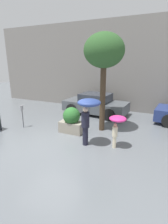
% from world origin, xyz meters
% --- Properties ---
extents(ground_plane, '(40.00, 40.00, 0.00)m').
position_xyz_m(ground_plane, '(0.00, 0.00, 0.00)').
color(ground_plane, slate).
extents(building_facade, '(18.00, 0.30, 6.00)m').
position_xyz_m(building_facade, '(0.00, 6.50, 3.00)').
color(building_facade, gray).
rests_on(building_facade, ground).
extents(planter_box, '(1.16, 0.82, 1.25)m').
position_xyz_m(planter_box, '(0.23, 1.42, 0.61)').
color(planter_box, gray).
rests_on(planter_box, ground).
extents(person_adult, '(0.92, 0.92, 1.94)m').
position_xyz_m(person_adult, '(1.46, 0.55, 1.50)').
color(person_adult, '#1E1E2D').
rests_on(person_adult, ground).
extents(person_child, '(0.66, 0.66, 1.32)m').
position_xyz_m(person_child, '(2.58, 0.79, 1.05)').
color(person_child, beige).
rests_on(person_child, ground).
extents(parked_car_near, '(4.16, 2.20, 1.35)m').
position_xyz_m(parked_car_near, '(0.13, 4.82, 0.63)').
color(parked_car_near, '#4C5156').
rests_on(parked_car_near, ground).
extents(street_tree, '(1.84, 1.84, 4.58)m').
position_xyz_m(street_tree, '(1.44, 2.34, 3.71)').
color(street_tree, '#423323').
rests_on(street_tree, ground).
extents(parking_meter, '(0.14, 0.14, 1.19)m').
position_xyz_m(parking_meter, '(-2.38, 0.93, 0.86)').
color(parking_meter, '#595B60').
rests_on(parking_meter, ground).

